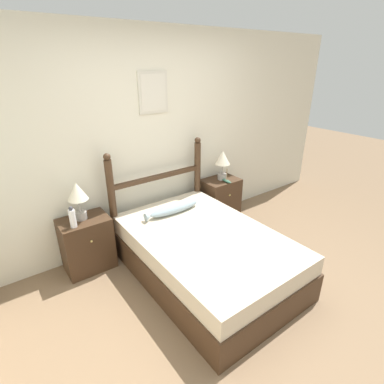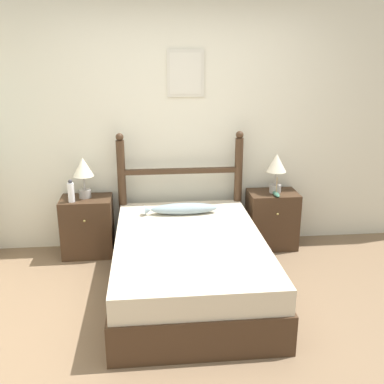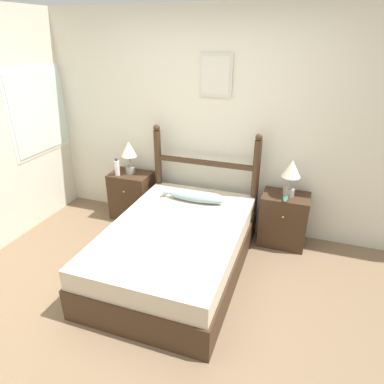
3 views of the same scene
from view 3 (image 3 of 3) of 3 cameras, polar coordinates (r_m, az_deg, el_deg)
name	(u,v)px [view 3 (image 3 of 3)]	position (r m, az deg, el deg)	size (l,w,h in m)	color
ground_plane	(158,309)	(3.27, -5.73, -18.91)	(16.00, 16.00, 0.00)	#7A6047
wall_back	(215,125)	(4.10, 3.80, 11.12)	(6.40, 0.08, 2.55)	beige
bed	(176,248)	(3.56, -2.64, -9.34)	(1.31, 1.98, 0.51)	#3D2819
headboard	(205,177)	(4.14, 2.12, 2.45)	(1.31, 0.08, 1.27)	#3D2819
nightstand_left	(132,195)	(4.59, -9.97, -0.50)	(0.52, 0.40, 0.62)	#3D2819
nightstand_right	(283,219)	(4.09, 14.99, -4.44)	(0.52, 0.40, 0.62)	#3D2819
table_lamp_left	(129,152)	(4.40, -10.45, 6.61)	(0.21, 0.21, 0.42)	gray
table_lamp_right	(291,172)	(3.84, 16.22, 3.24)	(0.21, 0.21, 0.42)	gray
bottle	(117,167)	(4.41, -12.39, 4.05)	(0.06, 0.06, 0.23)	white
model_boat	(285,198)	(3.83, 15.30, -0.96)	(0.06, 0.18, 0.20)	#386651
fish_pillow	(194,197)	(3.88, 0.36, -0.80)	(0.72, 0.16, 0.11)	#8499A3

